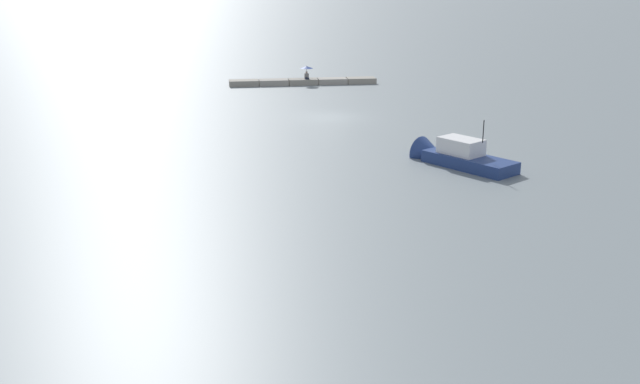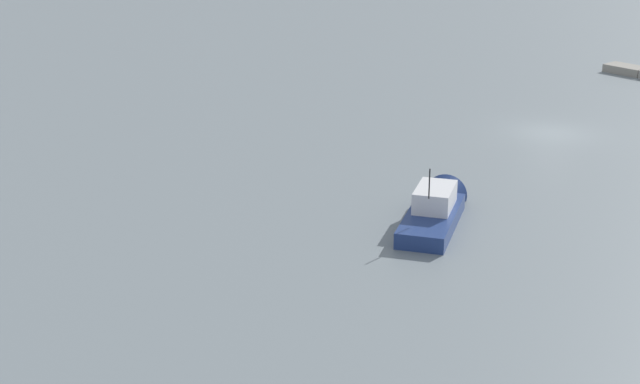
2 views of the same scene
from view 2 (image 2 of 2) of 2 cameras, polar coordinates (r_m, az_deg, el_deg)
name	(u,v)px [view 2 (image 2 of 2)]	position (r m, az deg, el deg)	size (l,w,h in m)	color
ground_plane	(551,133)	(54.16, 13.54, 3.43)	(500.00, 500.00, 0.00)	slate
motorboat_navy_mid	(436,211)	(40.43, 6.88, -1.12)	(4.96, 6.32, 3.52)	navy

